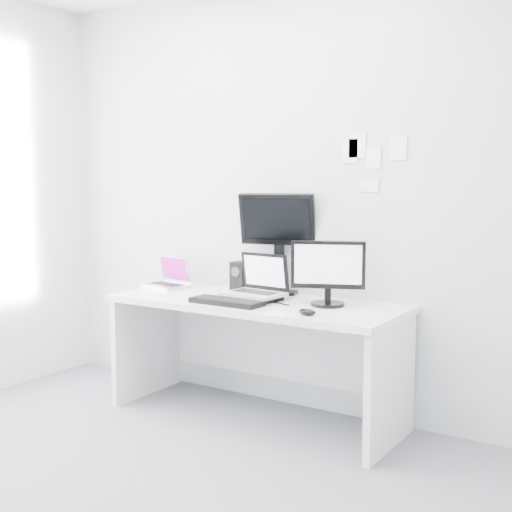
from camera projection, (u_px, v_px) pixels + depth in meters
name	position (u px, v px, depth m)	size (l,w,h in m)	color
ground	(107.00, 497.00, 3.07)	(3.60, 3.60, 0.00)	slate
back_wall	(285.00, 196.00, 4.26)	(3.60, 3.60, 0.00)	#B5B7BA
desk	(255.00, 359.00, 4.08)	(1.80, 0.70, 0.73)	white
macbook	(165.00, 271.00, 4.52)	(0.30, 0.22, 0.22)	silver
speaker	(240.00, 277.00, 4.31)	(0.10, 0.10, 0.20)	black
dell_laptop	(254.00, 277.00, 4.02)	(0.34, 0.27, 0.29)	#B2B4B9
rear_monitor	(278.00, 242.00, 4.25)	(0.48, 0.17, 0.66)	black
samsung_monitor	(328.00, 272.00, 3.83)	(0.42, 0.19, 0.39)	black
keyboard	(227.00, 302.00, 3.90)	(0.45, 0.16, 0.03)	black
mouse	(307.00, 312.00, 3.58)	(0.11, 0.07, 0.04)	black
wall_note_0	(350.00, 151.00, 3.99)	(0.10, 0.00, 0.14)	white
wall_note_1	(374.00, 157.00, 3.91)	(0.09, 0.00, 0.13)	white
wall_note_2	(398.00, 148.00, 3.82)	(0.10, 0.00, 0.14)	white
wall_note_3	(370.00, 185.00, 3.94)	(0.11, 0.00, 0.08)	white
wall_note_4	(357.00, 146.00, 3.96)	(0.11, 0.00, 0.14)	white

